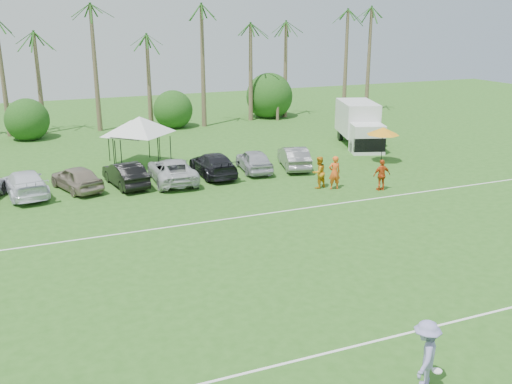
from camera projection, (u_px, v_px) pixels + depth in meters
name	position (u px, v px, depth m)	size (l,w,h in m)	color
field_lines	(223.00, 277.00, 21.61)	(80.00, 12.10, 0.01)	white
palm_tree_4	(45.00, 42.00, 44.40)	(2.40, 2.40, 8.90)	brown
palm_tree_5	(97.00, 30.00, 45.61)	(2.40, 2.40, 9.90)	brown
palm_tree_6	(146.00, 19.00, 46.82)	(2.40, 2.40, 10.90)	brown
palm_tree_7	(193.00, 8.00, 48.03)	(2.40, 2.40, 11.90)	brown
palm_tree_8	(248.00, 39.00, 50.62)	(2.40, 2.40, 8.90)	brown
palm_tree_9	(298.00, 28.00, 52.19)	(2.40, 2.40, 9.90)	brown
palm_tree_10	(346.00, 19.00, 53.76)	(2.40, 2.40, 10.90)	brown
palm_tree_11	(382.00, 9.00, 54.97)	(2.40, 2.40, 11.90)	brown
bush_tree_1	(26.00, 115.00, 46.24)	(4.00, 4.00, 4.00)	brown
bush_tree_2	(171.00, 106.00, 50.63)	(4.00, 4.00, 4.00)	brown
bush_tree_3	(273.00, 100.00, 54.28)	(4.00, 4.00, 4.00)	brown
sideline_player_a	(334.00, 173.00, 32.31)	(0.70, 0.46, 1.93)	#F95A1B
sideline_player_b	(319.00, 172.00, 32.52)	(0.90, 0.70, 1.84)	orange
sideline_player_c	(382.00, 175.00, 32.10)	(1.04, 0.43, 1.78)	#CB4916
box_truck	(360.00, 123.00, 42.91)	(4.18, 6.68, 3.23)	silver
canopy_tent_left	(139.00, 116.00, 36.44)	(4.77, 4.77, 3.87)	black
canopy_tent_right	(131.00, 120.00, 37.26)	(4.24, 4.24, 3.43)	black
market_umbrella	(383.00, 131.00, 37.77)	(2.17, 2.17, 2.41)	black
frisbee_player	(425.00, 355.00, 14.93)	(1.42, 1.39, 1.96)	#8A85BD
parked_car_3	(25.00, 183.00, 31.18)	(1.98, 4.86, 1.41)	white
parked_car_4	(76.00, 178.00, 32.18)	(1.67, 4.14, 1.41)	gray
parked_car_5	(125.00, 174.00, 32.98)	(1.49, 4.28, 1.41)	black
parked_car_6	(172.00, 170.00, 33.76)	(2.34, 5.08, 1.41)	#BDBEC0
parked_car_7	(213.00, 164.00, 35.17)	(1.98, 4.86, 1.41)	black
parked_car_8	(254.00, 160.00, 36.11)	(1.67, 4.14, 1.41)	#AEAFB8
parked_car_9	(294.00, 157.00, 36.90)	(1.49, 4.28, 1.41)	slate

